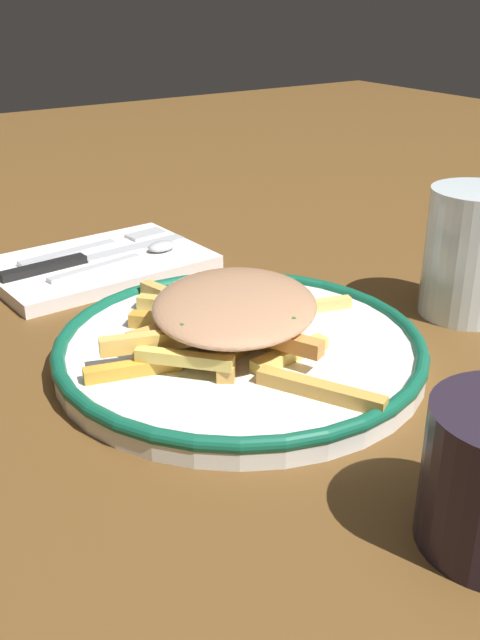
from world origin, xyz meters
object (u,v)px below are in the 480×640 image
Objects in this scene: plate at (240,348)px; spoon at (136,254)px; napkin at (98,264)px; fries_heap at (233,312)px; fork at (96,246)px; knife at (81,259)px; water_glass at (471,253)px.

spoon reaches higher than plate.
spoon is (0.02, 0.03, 0.01)m from napkin.
napkin is at bearing -177.44° from plate.
plate is 1.35× the size of napkin.
fork is at bearing 179.78° from fries_heap.
knife is 0.06m from spoon.
fork is (-0.27, 0.00, -0.02)m from fries_heap.
napkin is at bearing 95.23° from knife.
water_glass reaches higher than spoon.
spoon reaches higher than napkin.
plate and knife have the same top height.
spoon reaches higher than fork.
plate is 1.93× the size of spoon.
knife is at bearing -110.99° from spoon.
fork is at bearing 135.33° from knife.
fries_heap is 0.24m from napkin.
napkin is 1.23× the size of fork.
knife is (-0.24, -0.03, -0.02)m from fries_heap.
water_glass is at bearing 41.76° from knife.
spoon is at bearing 173.90° from fries_heap.
napkin is 0.03m from fork.
spoon is 0.33m from water_glass.
plate is at bearing 2.56° from napkin.
fork is 0.06m from spoon.
fries_heap is 1.82× the size of spoon.
water_glass is (0.28, 0.25, 0.04)m from knife.
water_glass reaches higher than fries_heap.
napkin is 1.43× the size of spoon.
plate is 0.23m from spoon.
plate is at bearing -5.80° from spoon.
knife is at bearing -172.86° from fries_heap.
water_glass reaches higher than napkin.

